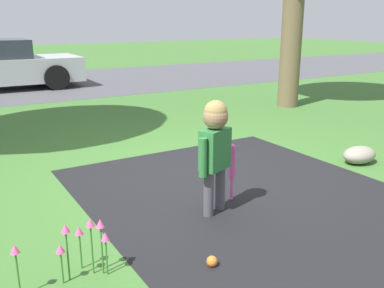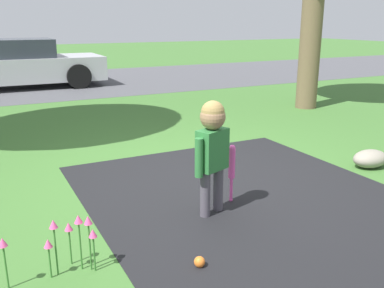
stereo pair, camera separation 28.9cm
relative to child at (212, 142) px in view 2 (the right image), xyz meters
name	(u,v)px [view 2 (the right image)]	position (x,y,z in m)	size (l,w,h in m)	color
ground_plane	(194,176)	(0.30, 0.95, -0.69)	(60.00, 60.00, 0.00)	#3D6B2D
street_strip	(58,83)	(0.30, 9.47, -0.69)	(40.00, 6.00, 0.01)	#4C4C51
child	(212,142)	(0.00, 0.00, 0.00)	(0.41, 0.25, 1.06)	#4C4751
baseball_bat	(232,165)	(0.30, 0.15, -0.31)	(0.06, 0.06, 0.58)	#E54CA5
sports_ball	(199,262)	(-0.53, -0.75, -0.65)	(0.08, 0.08, 0.08)	orange
parked_car	(21,65)	(-0.65, 9.10, -0.08)	(4.09, 2.00, 1.27)	#B7B7BC
flower_bed	(63,234)	(-1.41, -0.39, -0.38)	(0.63, 0.23, 0.43)	#38702D
edging_rock	(370,159)	(2.36, 0.25, -0.58)	(0.47, 0.32, 0.22)	gray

